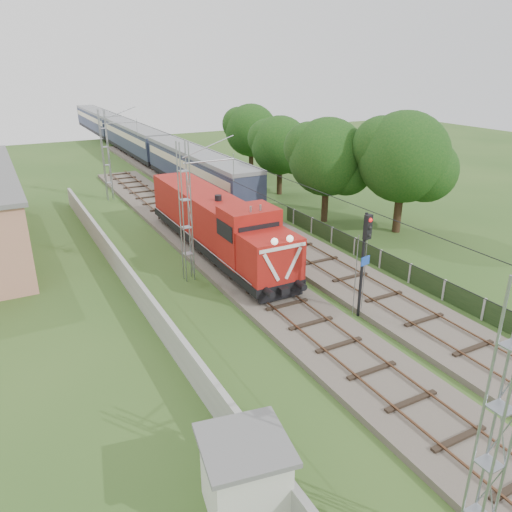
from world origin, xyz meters
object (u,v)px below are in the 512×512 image
locomotive (216,223)px  relay_hut (245,477)px  coach_rake (134,137)px  signal_post (365,247)px

locomotive → relay_hut: size_ratio=6.16×
coach_rake → signal_post: (-2.12, -48.97, 1.24)m
relay_hut → signal_post: bearing=36.5°
coach_rake → relay_hut: (-12.40, -56.57, -1.22)m
locomotive → relay_hut: locomotive is taller
locomotive → coach_rake: bearing=82.5°
locomotive → signal_post: size_ratio=3.14×
signal_post → coach_rake: bearing=87.5°
signal_post → relay_hut: (-10.28, -7.60, -2.47)m
coach_rake → relay_hut: size_ratio=23.96×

